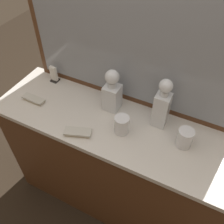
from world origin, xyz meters
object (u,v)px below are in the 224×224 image
Objects in this scene: silver_brush_rear at (78,132)px; napkin_holder at (54,75)px; crystal_decanter_far_right at (162,108)px; crystal_decanter_right at (112,94)px; crystal_tumbler_rear at (122,125)px; silver_brush_right at (34,99)px; crystal_tumbler_left at (185,139)px.

napkin_holder is at bearing 140.08° from silver_brush_rear.
crystal_decanter_far_right is 1.94× the size of silver_brush_rear.
crystal_tumbler_rear is (0.13, -0.14, -0.06)m from crystal_decanter_right.
crystal_decanter_right is 1.83× the size of silver_brush_right.
napkin_holder is at bearing 90.75° from silver_brush_right.
crystal_tumbler_rear is 0.24m from silver_brush_rear.
crystal_tumbler_rear is (-0.16, -0.15, -0.08)m from crystal_decanter_far_right.
crystal_tumbler_left is 0.56m from silver_brush_rear.
silver_brush_rear is 0.50m from napkin_holder.
crystal_decanter_far_right is 0.75m from napkin_holder.
crystal_decanter_far_right reaches higher than crystal_decanter_right.
silver_brush_right is (-0.38, 0.10, 0.00)m from silver_brush_rear.
napkin_holder is (-0.00, 0.22, 0.03)m from silver_brush_right.
silver_brush_right is 0.22m from napkin_holder.
crystal_decanter_far_right is at bearing 12.91° from silver_brush_right.
crystal_tumbler_rear reaches higher than silver_brush_right.
crystal_decanter_right is at bearing 169.98° from crystal_tumbler_left.
crystal_tumbler_rear is at bearing 31.81° from silver_brush_rear.
crystal_decanter_right is 2.53× the size of crystal_tumbler_left.
crystal_decanter_far_right is at bearing -3.89° from napkin_holder.
crystal_tumbler_left is 0.72× the size of silver_brush_right.
silver_brush_rear is at bearing -39.92° from napkin_holder.
crystal_decanter_right reaches higher than silver_brush_right.
crystal_decanter_right reaches higher than crystal_tumbler_rear.
silver_brush_right is at bearing -177.64° from crystal_tumbler_rear.
crystal_tumbler_rear is (-0.32, -0.06, -0.00)m from crystal_tumbler_left.
crystal_tumbler_rear is 0.71× the size of silver_brush_right.
crystal_tumbler_rear is at bearing -169.26° from crystal_tumbler_left.
silver_brush_rear is 1.07× the size of silver_brush_right.
crystal_decanter_right is 1.71× the size of silver_brush_rear.
napkin_holder is (-0.75, 0.05, -0.08)m from crystal_decanter_far_right.
crystal_decanter_far_right is 0.23m from crystal_tumbler_rear.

